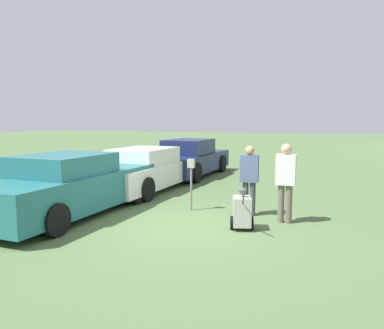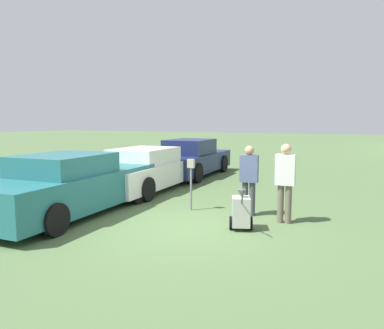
# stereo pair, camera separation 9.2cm
# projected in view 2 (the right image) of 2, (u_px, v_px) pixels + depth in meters

# --- Properties ---
(ground_plane) EXTENTS (120.00, 120.00, 0.00)m
(ground_plane) POSITION_uv_depth(u_px,v_px,m) (177.00, 227.00, 7.94)
(ground_plane) COLOR #4C663D
(parked_car_teal) EXTENTS (2.22, 5.11, 1.46)m
(parked_car_teal) POSITION_uv_depth(u_px,v_px,m) (70.00, 186.00, 8.98)
(parked_car_teal) COLOR #23666B
(parked_car_teal) RESTS_ON ground_plane
(parked_car_white) EXTENTS (2.10, 5.29, 1.37)m
(parked_car_white) POSITION_uv_depth(u_px,v_px,m) (147.00, 170.00, 12.16)
(parked_car_white) COLOR silver
(parked_car_white) RESTS_ON ground_plane
(parked_car_navy) EXTENTS (2.08, 5.12, 1.49)m
(parked_car_navy) POSITION_uv_depth(u_px,v_px,m) (191.00, 159.00, 15.20)
(parked_car_navy) COLOR #19234C
(parked_car_navy) RESTS_ON ground_plane
(parking_meter) EXTENTS (0.18, 0.09, 1.29)m
(parking_meter) POSITION_uv_depth(u_px,v_px,m) (191.00, 175.00, 9.33)
(parking_meter) COLOR slate
(parking_meter) RESTS_ON ground_plane
(person_worker) EXTENTS (0.44, 0.27, 1.66)m
(person_worker) POSITION_uv_depth(u_px,v_px,m) (249.00, 176.00, 8.80)
(person_worker) COLOR #3F3F47
(person_worker) RESTS_ON ground_plane
(person_supervisor) EXTENTS (0.43, 0.24, 1.75)m
(person_supervisor) POSITION_uv_depth(u_px,v_px,m) (285.00, 178.00, 8.14)
(person_supervisor) COLOR #665B4C
(person_supervisor) RESTS_ON ground_plane
(equipment_cart) EXTENTS (0.55, 0.99, 1.00)m
(equipment_cart) POSITION_uv_depth(u_px,v_px,m) (241.00, 211.00, 7.70)
(equipment_cart) COLOR #B2B2AD
(equipment_cart) RESTS_ON ground_plane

